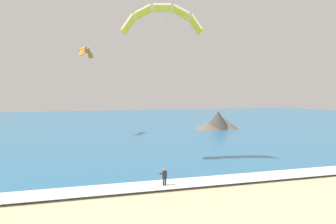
{
  "coord_description": "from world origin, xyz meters",
  "views": [
    {
      "loc": [
        -9.8,
        -12.48,
        8.02
      ],
      "look_at": [
        0.34,
        18.62,
        6.14
      ],
      "focal_mm": 38.05,
      "sensor_mm": 36.0,
      "label": 1
    }
  ],
  "objects_px": {
    "kitesurfer": "(164,177)",
    "surfboard": "(165,188)",
    "kite_distant": "(85,51)",
    "kite_primary": "(162,16)"
  },
  "relations": [
    {
      "from": "kitesurfer",
      "to": "kite_distant",
      "type": "height_order",
      "value": "kite_distant"
    },
    {
      "from": "kite_distant",
      "to": "kite_primary",
      "type": "bearing_deg",
      "value": -78.07
    },
    {
      "from": "surfboard",
      "to": "kite_primary",
      "type": "xyz_separation_m",
      "value": [
        2.71,
        9.42,
        16.1
      ]
    },
    {
      "from": "surfboard",
      "to": "kite_distant",
      "type": "xyz_separation_m",
      "value": [
        -3.04,
        36.61,
        15.12
      ]
    },
    {
      "from": "kitesurfer",
      "to": "kite_distant",
      "type": "relative_size",
      "value": 0.35
    },
    {
      "from": "surfboard",
      "to": "kitesurfer",
      "type": "xyz_separation_m",
      "value": [
        -0.0,
        0.02,
        0.91
      ]
    },
    {
      "from": "surfboard",
      "to": "kitesurfer",
      "type": "distance_m",
      "value": 0.91
    },
    {
      "from": "surfboard",
      "to": "kite_primary",
      "type": "relative_size",
      "value": 0.09
    },
    {
      "from": "kitesurfer",
      "to": "surfboard",
      "type": "bearing_deg",
      "value": -74.08
    },
    {
      "from": "surfboard",
      "to": "kitesurfer",
      "type": "relative_size",
      "value": 0.87
    }
  ]
}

